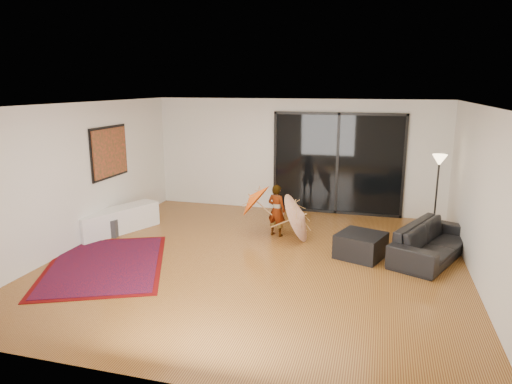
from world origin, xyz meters
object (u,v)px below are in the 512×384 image
at_px(media_console, 117,220).
at_px(ottoman, 361,245).
at_px(child, 277,210).
at_px(sofa, 432,241).

height_order(media_console, ottoman, media_console).
bearing_deg(child, ottoman, 173.68).
bearing_deg(ottoman, media_console, 179.04).
xyz_separation_m(sofa, child, (-2.95, 0.47, 0.23)).
relative_size(media_console, child, 1.73).
bearing_deg(sofa, ottoman, 128.25).
height_order(media_console, sofa, sofa).
bearing_deg(ottoman, sofa, 13.33).
height_order(ottoman, child, child).
relative_size(media_console, sofa, 0.88).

